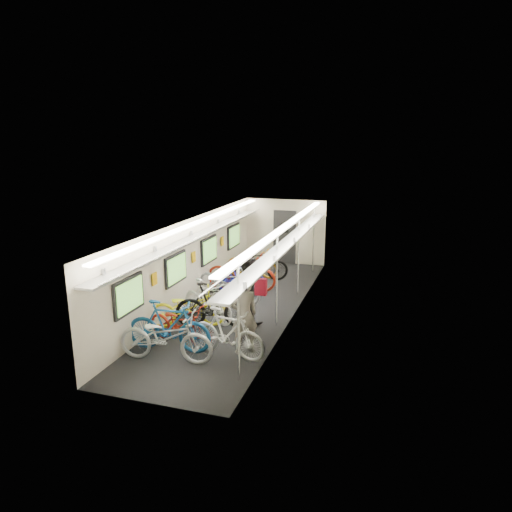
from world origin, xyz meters
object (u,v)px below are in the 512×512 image
Objects in this scene: bicycle_0 at (166,337)px; passenger_near at (244,315)px; backpack at (261,287)px; bicycle_1 at (169,326)px; passenger_mid at (247,290)px.

bicycle_0 is 1.19× the size of passenger_near.
bicycle_0 is 5.36× the size of backpack.
bicycle_1 reaches higher than bicycle_0.
passenger_mid is (1.12, 2.05, 0.29)m from bicycle_1.
passenger_near is (1.58, 0.42, 0.28)m from bicycle_1.
passenger_near is at bearing -64.36° from bicycle_0.
backpack reaches higher than bicycle_1.
passenger_near is (1.42, 0.86, 0.32)m from bicycle_0.
passenger_mid reaches higher than backpack.
backpack is at bearing -60.99° from bicycle_1.
bicycle_0 is at bearing -10.82° from passenger_near.
backpack is (1.74, 1.16, 0.70)m from bicycle_1.
passenger_mid is at bearing -116.07° from passenger_near.
passenger_near reaches higher than backpack.
bicycle_0 is 1.69m from passenger_near.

